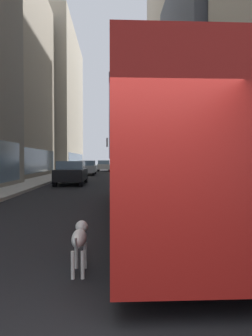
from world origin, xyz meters
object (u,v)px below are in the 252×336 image
car_silver_sedan (87,168)px  car_white_van (104,166)px  car_grey_wagon (122,167)px  transit_bus (155,157)px  dalmatian_dog (80,238)px  car_black_suv (71,173)px

car_silver_sedan → car_white_van: same height
car_white_van → car_grey_wagon: bearing=-73.0°
transit_bus → dalmatian_dog: transit_bus is taller
transit_bus → car_white_van: bearing=93.7°
car_silver_sedan → car_black_suv: bearing=-90.0°
car_grey_wagon → car_silver_sedan: bearing=-140.9°
car_black_suv → car_silver_sedan: bearing=90.0°
car_silver_sedan → car_black_suv: same height
transit_bus → car_black_suv: 12.83m
transit_bus → car_grey_wagon: transit_bus is taller
car_silver_sedan → car_white_van: bearing=81.8°
car_silver_sedan → car_white_van: 11.23m
car_grey_wagon → car_silver_sedan: (-4.00, -3.25, 0.00)m
transit_bus → car_black_suv: bearing=108.2°
transit_bus → car_grey_wagon: 28.87m
transit_bus → dalmatian_dog: (-1.74, -4.12, -1.26)m
transit_bus → car_grey_wagon: (0.00, 28.86, -0.96)m
car_grey_wagon → dalmatian_dog: (-1.74, -32.98, -0.31)m
transit_bus → dalmatian_dog: bearing=-112.9°
car_silver_sedan → car_black_suv: 13.46m
transit_bus → car_black_suv: (-4.00, 12.15, -0.95)m
transit_bus → car_silver_sedan: size_ratio=2.44×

